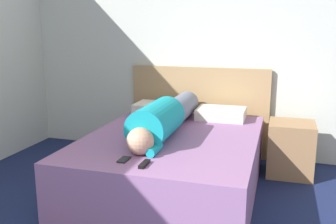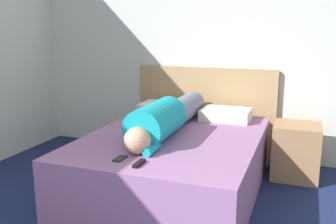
{
  "view_description": "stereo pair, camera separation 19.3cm",
  "coord_description": "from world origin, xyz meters",
  "views": [
    {
      "loc": [
        0.77,
        -0.32,
        1.47
      ],
      "look_at": [
        -0.14,
        2.66,
        0.77
      ],
      "focal_mm": 40.0,
      "sensor_mm": 36.0,
      "label": 1
    },
    {
      "loc": [
        0.95,
        -0.26,
        1.47
      ],
      "look_at": [
        -0.14,
        2.66,
        0.77
      ],
      "focal_mm": 40.0,
      "sensor_mm": 36.0,
      "label": 2
    }
  ],
  "objects": [
    {
      "name": "wall_back",
      "position": [
        0.0,
        3.98,
        1.3
      ],
      "size": [
        5.68,
        0.06,
        2.6
      ],
      "color": "silver",
      "rests_on": "ground_plane"
    },
    {
      "name": "bed",
      "position": [
        -0.14,
        2.81,
        0.26
      ],
      "size": [
        1.51,
        1.97,
        0.52
      ],
      "color": "#936699",
      "rests_on": "ground_plane"
    },
    {
      "name": "headboard",
      "position": [
        -0.14,
        3.91,
        0.52
      ],
      "size": [
        1.63,
        0.04,
        1.04
      ],
      "color": "tan",
      "rests_on": "ground_plane"
    },
    {
      "name": "nightstand",
      "position": [
        0.91,
        3.53,
        0.27
      ],
      "size": [
        0.45,
        0.45,
        0.55
      ],
      "color": "#A37A51",
      "rests_on": "ground_plane"
    },
    {
      "name": "person_lying",
      "position": [
        -0.23,
        2.87,
        0.67
      ],
      "size": [
        0.33,
        1.62,
        0.33
      ],
      "color": "tan",
      "rests_on": "bed"
    },
    {
      "name": "pillow_near_headboard",
      "position": [
        -0.51,
        3.58,
        0.59
      ],
      "size": [
        0.53,
        0.37,
        0.13
      ],
      "color": "silver",
      "rests_on": "bed"
    },
    {
      "name": "pillow_second",
      "position": [
        0.18,
        3.58,
        0.58
      ],
      "size": [
        0.51,
        0.37,
        0.12
      ],
      "color": "silver",
      "rests_on": "bed"
    },
    {
      "name": "tv_remote",
      "position": [
        -0.12,
        2.02,
        0.54
      ],
      "size": [
        0.04,
        0.15,
        0.02
      ],
      "color": "black",
      "rests_on": "bed"
    },
    {
      "name": "cell_phone",
      "position": [
        -0.3,
        2.08,
        0.53
      ],
      "size": [
        0.06,
        0.13,
        0.01
      ],
      "color": "black",
      "rests_on": "bed"
    }
  ]
}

